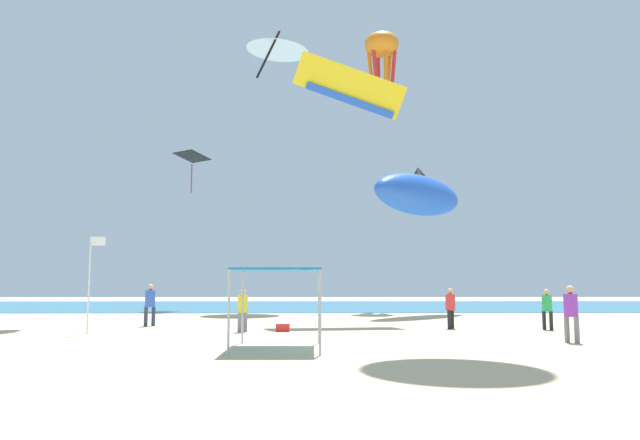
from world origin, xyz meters
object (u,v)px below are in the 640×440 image
Objects in this scene: kite_diamond_black at (192,158)px; banner_flag at (91,275)px; kite_octopus_orange at (382,49)px; kite_inflatable_blue at (419,195)px; person_central at (547,306)px; kite_delta_white at (278,45)px; kite_parafoil_yellow at (350,86)px; person_rightmost at (450,305)px; person_far_shore at (571,309)px; person_near_tent at (243,307)px; person_leftmost at (150,301)px; cooler_box at (283,327)px; canopy_tent at (278,273)px.

banner_flag is at bearing 126.66° from kite_diamond_black.
kite_octopus_orange reaches higher than kite_inflatable_blue.
banner_flag is (-18.67, -1.59, 1.27)m from person_central.
kite_parafoil_yellow is at bearing -142.03° from kite_delta_white.
banner_flag is at bearing 136.71° from person_rightmost.
person_far_shore is 30.82m from kite_delta_white.
kite_octopus_orange reaches higher than person_near_tent.
person_leftmost is at bearing 100.75° from person_near_tent.
kite_delta_white is at bearing 71.69° from banner_flag.
kite_parafoil_yellow is (4.80, 5.97, 11.35)m from person_near_tent.
kite_parafoil_yellow reaches higher than kite_diamond_black.
cooler_box is 0.07× the size of kite_inflatable_blue.
person_near_tent is at bearing 137.53° from person_rightmost.
canopy_tent is at bearing -120.82° from person_far_shore.
kite_delta_white reaches higher than person_leftmost.
person_rightmost is at bearing -139.99° from kite_inflatable_blue.
person_rightmost is 0.91× the size of person_far_shore.
banner_flag is at bearing -127.22° from person_central.
person_central is 3.01× the size of cooler_box.
banner_flag is at bearing -141.10° from person_far_shore.
kite_parafoil_yellow is (4.57, -11.75, -7.23)m from kite_delta_white.
kite_parafoil_yellow is (-7.98, 5.14, 11.35)m from person_central.
person_central is 0.28× the size of kite_parafoil_yellow.
kite_inflatable_blue is at bearing 39.01° from banner_flag.
person_near_tent is 3.01× the size of cooler_box.
kite_parafoil_yellow is at bearing 32.20° from banner_flag.
cooler_box is (7.52, 0.92, -2.10)m from banner_flag.
cooler_box is 0.09× the size of kite_octopus_orange.
kite_octopus_orange is at bearing 70.70° from cooler_box.
person_far_shore reaches higher than person_central.
kite_parafoil_yellow is (-6.73, 10.19, 11.24)m from person_far_shore.
kite_diamond_black is at bearing 109.20° from kite_inflatable_blue.
person_far_shore is (-1.25, -5.05, 0.11)m from person_central.
kite_diamond_black is (-0.31, 19.49, 8.90)m from banner_flag.
person_rightmost is at bearing 45.80° from canopy_tent.
kite_octopus_orange is (-0.72, 17.19, 18.74)m from person_rightmost.
kite_parafoil_yellow reaches higher than person_far_shore.
kite_diamond_black reaches higher than person_far_shore.
kite_delta_white is at bearing 174.53° from person_central.
person_near_tent is 5.60m from person_leftmost.
kite_inflatable_blue is 17.59m from kite_diamond_black.
banner_flag is (-5.90, -0.76, 1.27)m from person_near_tent.
banner_flag is 0.62× the size of kite_octopus_orange.
person_leftmost is 0.50× the size of banner_flag.
kite_diamond_black is (-6.21, 18.73, 10.18)m from person_near_tent.
person_near_tent is at bearing -128.38° from person_central.
kite_octopus_orange is 14.27m from kite_inflatable_blue.
kite_parafoil_yellow reaches higher than person_near_tent.
kite_octopus_orange is at bearing -66.57° from kite_delta_white.
kite_delta_white reaches higher than banner_flag.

